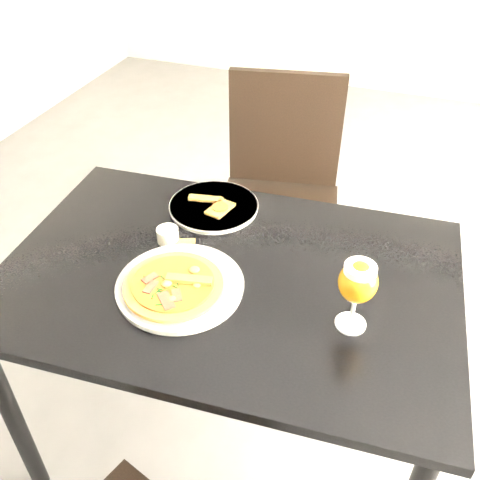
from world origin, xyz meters
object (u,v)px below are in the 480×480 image
at_px(chair_far, 279,195).
at_px(pizza, 174,284).
at_px(dining_table, 228,297).
at_px(beer_glass, 358,283).

distance_m(chair_far, pizza, 0.86).
height_order(dining_table, pizza, pizza).
bearing_deg(dining_table, chair_far, 90.81).
xyz_separation_m(dining_table, pizza, (-0.10, -0.12, 0.12)).
xyz_separation_m(pizza, beer_glass, (0.44, 0.04, 0.11)).
xyz_separation_m(chair_far, beer_glass, (0.40, -0.79, 0.34)).
xyz_separation_m(chair_far, pizza, (-0.04, -0.83, 0.23)).
distance_m(dining_table, pizza, 0.19).
relative_size(pizza, beer_glass, 1.35).
relative_size(dining_table, beer_glass, 6.67).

